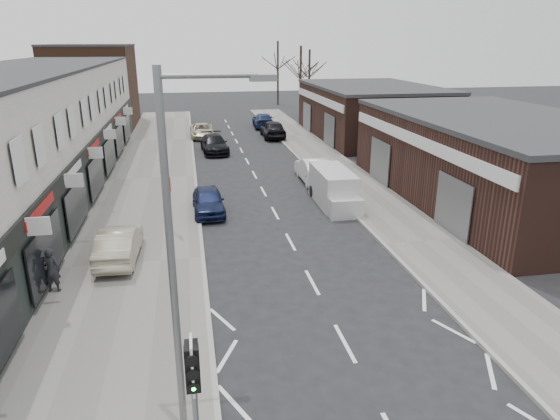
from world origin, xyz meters
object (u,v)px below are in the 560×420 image
white_van (334,189)px  parked_car_left_c (202,131)px  parked_car_right_a (314,170)px  parked_car_right_b (273,129)px  street_lamp (179,247)px  sedan_on_pavement (119,244)px  parked_car_left_a (208,201)px  parked_car_right_c (263,120)px  warning_sign (170,188)px  traffic_light (193,377)px  pedestrian (51,270)px  parked_car_left_b (214,144)px

white_van → parked_car_left_c: (-6.34, 21.47, -0.27)m
parked_car_right_a → parked_car_right_b: 15.39m
street_lamp → sedan_on_pavement: (-2.68, 9.98, -3.83)m
parked_car_left_a → parked_car_right_c: bearing=74.1°
warning_sign → parked_car_right_c: bearing=73.4°
parked_car_left_c → parked_car_right_c: 7.95m
warning_sign → white_van: 9.12m
traffic_light → pedestrian: (-4.80, 8.82, -1.47)m
pedestrian → parked_car_right_c: size_ratio=0.33×
white_van → parked_car_right_c: white_van is taller
traffic_light → parked_car_right_c: size_ratio=0.63×
pedestrian → parked_car_right_a: size_ratio=0.35×
white_van → parked_car_right_c: 26.13m
parked_car_left_a → parked_car_left_c: 21.69m
parked_car_left_b → parked_car_right_b: size_ratio=1.00×
parked_car_right_a → parked_car_right_c: 21.39m
white_van → parked_car_right_a: white_van is taller
parked_car_left_b → parked_car_right_a: 11.45m
parked_car_left_a → street_lamp: bearing=-95.4°
street_lamp → parked_car_left_a: street_lamp is taller
parked_car_left_a → parked_car_right_b: (6.90, 20.34, 0.15)m
parked_car_left_b → parked_car_right_a: parked_car_right_a is taller
street_lamp → parked_car_right_b: street_lamp is taller
street_lamp → parked_car_right_c: bearing=79.1°
warning_sign → parked_car_left_b: warning_sign is taller
sedan_on_pavement → parked_car_left_c: sedan_on_pavement is taller
parked_car_right_b → parked_car_right_c: (0.00, 6.00, -0.10)m
sedan_on_pavement → parked_car_right_a: bearing=-133.6°
traffic_light → parked_car_right_c: 43.76m
warning_sign → parked_car_left_b: (2.96, 17.53, -1.50)m
warning_sign → parked_car_left_b: 17.84m
traffic_light → white_van: traffic_light is taller
parked_car_right_b → street_lamp: bearing=78.4°
white_van → parked_car_left_c: bearing=107.2°
traffic_light → sedan_on_pavement: (-2.81, 11.19, -1.62)m
warning_sign → parked_car_right_b: size_ratio=0.56×
traffic_light → parked_car_right_a: 23.07m
white_van → parked_car_left_c: 22.39m
sedan_on_pavement → parked_car_left_c: bearing=-96.8°
sedan_on_pavement → parked_car_left_a: sedan_on_pavement is taller
parked_car_left_b → parked_car_right_c: (5.70, 11.47, 0.02)m
parked_car_right_a → parked_car_right_b: (0.00, 15.39, 0.05)m
street_lamp → parked_car_left_c: size_ratio=1.74×
sedan_on_pavement → parked_car_left_b: bearing=-101.7°
traffic_light → parked_car_left_c: bearing=87.8°
parked_car_left_c → street_lamp: bearing=-92.5°
white_van → parked_car_left_b: bearing=111.7°
parked_car_right_b → parked_car_left_a: bearing=72.3°
white_van → sedan_on_pavement: bearing=-151.0°
parked_car_left_c → parked_car_right_a: (6.44, -16.73, 0.13)m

